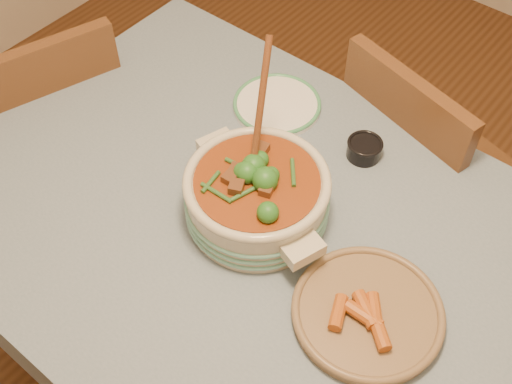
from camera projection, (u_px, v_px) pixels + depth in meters
floor at (275, 378)px, 2.03m from camera, size 4.50×4.50×0.00m
dining_table at (282, 265)px, 1.52m from camera, size 1.68×1.08×0.76m
stew_casserole at (257, 193)px, 1.43m from camera, size 0.42×0.40×0.39m
white_plate at (277, 104)px, 1.71m from camera, size 0.26×0.26×0.02m
condiment_bowl at (364, 148)px, 1.59m from camera, size 0.10×0.10×0.05m
fried_plate at (368, 311)px, 1.31m from camera, size 0.32×0.32×0.05m
chair_far at (414, 164)px, 1.92m from camera, size 0.51×0.51×0.90m
chair_left at (55, 128)px, 2.01m from camera, size 0.53×0.53×0.90m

